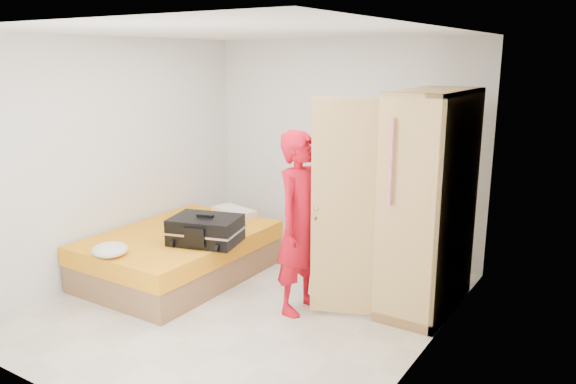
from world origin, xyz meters
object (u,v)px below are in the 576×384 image
Objects in this scene: bed at (180,254)px; person at (301,223)px; wardrobe at (422,208)px; suitcase at (206,230)px; round_cushion at (110,250)px.

bed is 1.69m from person.
person is (1.57, -0.00, 0.62)m from bed.
wardrobe reaches higher than bed.
wardrobe is 1.21× the size of person.
bed is at bearing -164.96° from wardrobe.
wardrobe is 2.56× the size of suitcase.
bed is at bearing 153.77° from suitcase.
person is at bearing 29.02° from round_cushion.
bed is 2.70m from wardrobe.
round_cushion is (-0.05, -0.90, 0.31)m from bed.
round_cushion is at bearing -92.89° from bed.
wardrobe reaches higher than suitcase.
bed is 1.16× the size of person.
wardrobe is 1.15m from person.
round_cushion is (-2.55, -1.57, -0.43)m from wardrobe.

